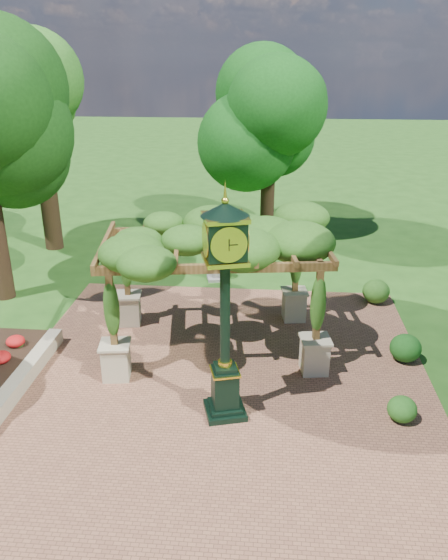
{
  "coord_description": "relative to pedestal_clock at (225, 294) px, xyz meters",
  "views": [
    {
      "loc": [
        1.07,
        -9.61,
        7.23
      ],
      "look_at": [
        0.0,
        2.5,
        2.2
      ],
      "focal_mm": 35.0,
      "sensor_mm": 36.0,
      "label": 1
    }
  ],
  "objects": [
    {
      "name": "ground",
      "position": [
        -0.23,
        -0.19,
        -2.85
      ],
      "size": [
        120.0,
        120.0,
        0.0
      ],
      "primitive_type": "plane",
      "color": "#1E4714",
      "rests_on": "ground"
    },
    {
      "name": "brick_plaza",
      "position": [
        -0.23,
        0.81,
        -2.83
      ],
      "size": [
        10.0,
        12.0,
        0.04
      ],
      "primitive_type": "cube",
      "color": "brown",
      "rests_on": "ground"
    },
    {
      "name": "border_wall",
      "position": [
        -4.83,
        0.31,
        -2.65
      ],
      "size": [
        0.35,
        5.0,
        0.4
      ],
      "primitive_type": "cube",
      "color": "#C6B793",
      "rests_on": "ground"
    },
    {
      "name": "pedestal_clock",
      "position": [
        0.0,
        0.0,
        0.0
      ],
      "size": [
        1.16,
        1.16,
        4.77
      ],
      "rotation": [
        0.0,
        0.0,
        0.27
      ],
      "color": "black",
      "rests_on": "brick_plaza"
    },
    {
      "name": "pergola",
      "position": [
        -0.55,
        2.96,
        0.01
      ],
      "size": [
        5.97,
        4.22,
        3.49
      ],
      "rotation": [
        0.0,
        0.0,
        0.14
      ],
      "color": "#C2B490",
      "rests_on": "brick_plaza"
    },
    {
      "name": "sundial",
      "position": [
        -0.99,
        7.62,
        -2.41
      ],
      "size": [
        0.68,
        0.68,
        1.02
      ],
      "rotation": [
        0.0,
        0.0,
        0.23
      ],
      "color": "gray",
      "rests_on": "ground"
    },
    {
      "name": "shrub_front",
      "position": [
        3.74,
        0.07,
        -2.53
      ],
      "size": [
        0.68,
        0.68,
        0.56
      ],
      "primitive_type": "ellipsoid",
      "rotation": [
        0.0,
        0.0,
        -0.11
      ],
      "color": "#255C1A",
      "rests_on": "brick_plaza"
    },
    {
      "name": "shrub_mid",
      "position": [
        4.35,
        2.6,
        -2.46
      ],
      "size": [
        1.01,
        1.01,
        0.71
      ],
      "primitive_type": "ellipsoid",
      "rotation": [
        0.0,
        0.0,
        -0.36
      ],
      "color": "#164714",
      "rests_on": "brick_plaza"
    },
    {
      "name": "shrub_back",
      "position": [
        4.2,
        6.11,
        -2.44
      ],
      "size": [
        0.94,
        0.94,
        0.75
      ],
      "primitive_type": "ellipsoid",
      "rotation": [
        0.0,
        0.0,
        0.14
      ],
      "color": "#2D5E1B",
      "rests_on": "brick_plaza"
    },
    {
      "name": "tree_west_far",
      "position": [
        -7.82,
        10.42,
        3.07
      ],
      "size": [
        4.0,
        4.0,
        8.65
      ],
      "color": "#332113",
      "rests_on": "ground"
    },
    {
      "name": "tree_north",
      "position": [
        0.67,
        13.58,
        2.03
      ],
      "size": [
        3.69,
        3.69,
        7.13
      ],
      "color": "black",
      "rests_on": "ground"
    }
  ]
}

